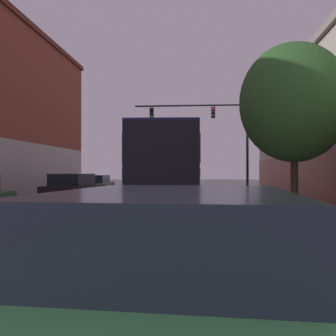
% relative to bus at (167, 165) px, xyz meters
% --- Properties ---
extents(lane_center_line, '(0.14, 45.29, 0.01)m').
position_rel_bus_xyz_m(lane_center_line, '(-1.53, -2.51, -1.87)').
color(lane_center_line, silver).
rests_on(lane_center_line, ground_plane).
extents(bus, '(3.26, 10.68, 3.34)m').
position_rel_bus_xyz_m(bus, '(0.00, 0.00, 0.00)').
color(bus, navy).
rests_on(bus, ground_plane).
extents(hatchback_foreground, '(2.34, 4.73, 1.42)m').
position_rel_bus_xyz_m(hatchback_foreground, '(1.35, -15.23, -1.19)').
color(hatchback_foreground, '#285633').
rests_on(hatchback_foreground, ground_plane).
extents(parked_car_left_near, '(2.52, 4.48, 1.46)m').
position_rel_bus_xyz_m(parked_car_left_near, '(-5.28, 2.58, -1.19)').
color(parked_car_left_near, black).
rests_on(parked_car_left_near, ground_plane).
extents(parked_car_left_far, '(2.10, 4.43, 1.32)m').
position_rel_bus_xyz_m(parked_car_left_far, '(-6.03, 9.76, -1.24)').
color(parked_car_left_far, '#285633').
rests_on(parked_car_left_far, ground_plane).
extents(traffic_signal_gantry, '(8.12, 0.36, 6.61)m').
position_rel_bus_xyz_m(traffic_signal_gantry, '(2.44, 10.13, 2.91)').
color(traffic_signal_gantry, black).
rests_on(traffic_signal_gantry, ground_plane).
extents(street_tree_near, '(3.18, 2.86, 5.33)m').
position_rel_bus_xyz_m(street_tree_near, '(4.27, -6.27, 1.70)').
color(street_tree_near, '#3D2D1E').
rests_on(street_tree_near, ground_plane).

